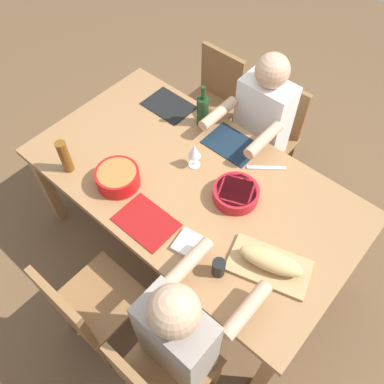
% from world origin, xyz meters
% --- Properties ---
extents(ground_plane, '(8.00, 8.00, 0.00)m').
position_xyz_m(ground_plane, '(0.00, 0.00, 0.00)').
color(ground_plane, brown).
extents(dining_table, '(1.94, 1.06, 0.74)m').
position_xyz_m(dining_table, '(0.00, 0.00, 0.67)').
color(dining_table, '#9E7044').
rests_on(dining_table, ground_plane).
extents(chair_far_left, '(0.40, 0.40, 0.85)m').
position_xyz_m(chair_far_left, '(-0.53, 0.85, 0.48)').
color(chair_far_left, olive).
rests_on(chair_far_left, ground_plane).
extents(chair_near_center, '(0.40, 0.40, 0.85)m').
position_xyz_m(chair_near_center, '(0.00, -0.85, 0.48)').
color(chair_near_center, olive).
rests_on(chair_near_center, ground_plane).
extents(chair_near_right, '(0.40, 0.40, 0.85)m').
position_xyz_m(chair_near_right, '(0.53, -0.85, 0.48)').
color(chair_near_right, olive).
rests_on(chair_near_right, ground_plane).
extents(diner_near_right, '(0.41, 0.53, 1.20)m').
position_xyz_m(diner_near_right, '(0.53, -0.67, 0.70)').
color(diner_near_right, '#2D2D38').
rests_on(diner_near_right, ground_plane).
extents(chair_far_center, '(0.40, 0.40, 0.85)m').
position_xyz_m(chair_far_center, '(0.00, 0.85, 0.48)').
color(chair_far_center, olive).
rests_on(chair_far_center, ground_plane).
extents(diner_far_center, '(0.41, 0.53, 1.20)m').
position_xyz_m(diner_far_center, '(-0.00, 0.67, 0.70)').
color(diner_far_center, '#2D2D38').
rests_on(diner_far_center, ground_plane).
extents(serving_bowl_pasta, '(0.26, 0.26, 0.07)m').
position_xyz_m(serving_bowl_pasta, '(0.26, 0.07, 0.78)').
color(serving_bowl_pasta, '#B21923').
rests_on(serving_bowl_pasta, dining_table).
extents(serving_bowl_fruit, '(0.25, 0.25, 0.10)m').
position_xyz_m(serving_bowl_fruit, '(-0.30, -0.29, 0.80)').
color(serving_bowl_fruit, red).
rests_on(serving_bowl_fruit, dining_table).
extents(cutting_board, '(0.45, 0.33, 0.02)m').
position_xyz_m(cutting_board, '(0.64, -0.16, 0.75)').
color(cutting_board, tan).
rests_on(cutting_board, dining_table).
extents(bread_loaf, '(0.34, 0.20, 0.09)m').
position_xyz_m(bread_loaf, '(0.64, -0.16, 0.81)').
color(bread_loaf, tan).
rests_on(bread_loaf, cutting_board).
extents(wine_bottle, '(0.08, 0.08, 0.29)m').
position_xyz_m(wine_bottle, '(-0.26, 0.40, 0.85)').
color(wine_bottle, '#193819').
rests_on(wine_bottle, dining_table).
extents(beer_bottle, '(0.06, 0.06, 0.22)m').
position_xyz_m(beer_bottle, '(-0.60, -0.41, 0.85)').
color(beer_bottle, brown).
rests_on(beer_bottle, dining_table).
extents(wine_glass, '(0.08, 0.08, 0.17)m').
position_xyz_m(wine_glass, '(-0.07, 0.10, 0.86)').
color(wine_glass, silver).
rests_on(wine_glass, dining_table).
extents(placemat_far_left, '(0.32, 0.23, 0.01)m').
position_xyz_m(placemat_far_left, '(-0.53, 0.37, 0.74)').
color(placemat_far_left, black).
rests_on(placemat_far_left, dining_table).
extents(placemat_near_center, '(0.32, 0.23, 0.01)m').
position_xyz_m(placemat_near_center, '(0.00, -0.37, 0.74)').
color(placemat_near_center, maroon).
rests_on(placemat_near_center, dining_table).
extents(cup_near_right, '(0.07, 0.07, 0.10)m').
position_xyz_m(cup_near_right, '(0.47, -0.34, 0.79)').
color(cup_near_right, black).
rests_on(cup_near_right, dining_table).
extents(placemat_far_center, '(0.32, 0.23, 0.01)m').
position_xyz_m(placemat_far_center, '(0.00, 0.37, 0.74)').
color(placemat_far_center, '#142333').
rests_on(placemat_far_center, dining_table).
extents(carving_knife, '(0.19, 0.16, 0.01)m').
position_xyz_m(carving_knife, '(0.27, 0.36, 0.74)').
color(carving_knife, silver).
rests_on(carving_knife, dining_table).
extents(napkin_stack, '(0.16, 0.16, 0.02)m').
position_xyz_m(napkin_stack, '(0.27, -0.32, 0.75)').
color(napkin_stack, white).
rests_on(napkin_stack, dining_table).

